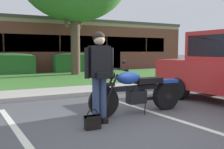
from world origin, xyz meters
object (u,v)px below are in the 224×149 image
object	(u,v)px
motorcycle	(141,91)
brick_building	(47,46)
hedge_center_left	(9,64)
rider_person	(99,70)
hedge_center_right	(77,62)
handbag	(93,121)

from	to	relation	value
motorcycle	brick_building	size ratio (longest dim) A/B	0.11
hedge_center_left	rider_person	bearing A→B (deg)	-85.79
rider_person	hedge_center_right	xyz separation A→B (m)	(3.20, 10.97, -0.34)
rider_person	hedge_center_left	bearing A→B (deg)	94.21
hedge_center_left	brick_building	size ratio (longest dim) A/B	0.14
handbag	hedge_center_right	distance (m)	11.81
hedge_center_left	handbag	bearing A→B (deg)	-87.25
handbag	brick_building	world-z (taller)	brick_building
motorcycle	brick_building	distance (m)	15.90
motorcycle	rider_person	size ratio (longest dim) A/B	1.31
brick_building	hedge_center_right	bearing A→B (deg)	-80.94
handbag	brick_building	distance (m)	16.70
hedge_center_left	brick_building	xyz separation A→B (m)	(3.19, 5.13, 1.14)
rider_person	brick_building	xyz separation A→B (m)	(2.38, 16.10, 0.80)
hedge_center_right	brick_building	bearing A→B (deg)	99.06
motorcycle	hedge_center_left	bearing A→B (deg)	100.18
motorcycle	hedge_center_right	xyz separation A→B (m)	(2.09, 10.67, 0.17)
handbag	brick_building	bearing A→B (deg)	80.85
hedge_center_left	hedge_center_right	size ratio (longest dim) A/B	0.94
handbag	hedge_center_right	xyz separation A→B (m)	(3.46, 11.28, 0.51)
hedge_center_right	brick_building	xyz separation A→B (m)	(-0.82, 5.13, 1.14)
motorcycle	hedge_center_left	size ratio (longest dim) A/B	0.81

